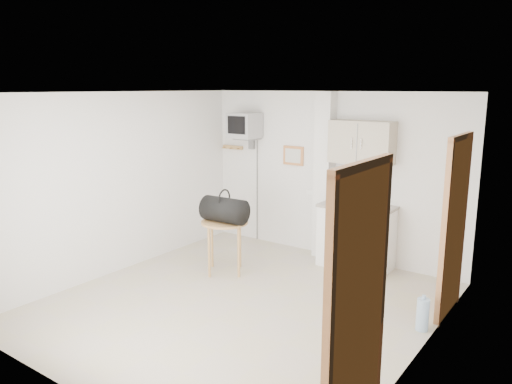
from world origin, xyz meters
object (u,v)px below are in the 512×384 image
Objects in this scene: duffel_bag at (224,210)px; water_bottle at (423,314)px; crt_television at (245,126)px; round_table at (225,228)px.

water_bottle is at bearing -4.18° from duffel_bag.
round_table is (0.62, -1.30, -1.29)m from crt_television.
duffel_bag is (0.65, -1.34, -1.02)m from crt_television.
crt_television is 2.91× the size of round_table.
round_table is 1.15× the size of duffel_bag.
crt_television is at bearing 157.57° from water_bottle.
water_bottle is at bearing -22.43° from crt_television.
duffel_bag is at bearing 178.45° from water_bottle.
crt_television reaches higher than duffel_bag.
duffel_bag is at bearing -50.56° from round_table.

